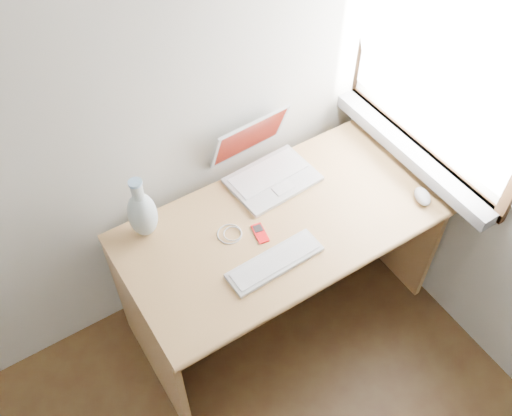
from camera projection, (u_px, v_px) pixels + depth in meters
window at (441, 56)px, 2.16m from camera, size 0.11×0.99×1.10m
desk at (270, 238)px, 2.56m from camera, size 1.35×0.68×0.72m
laptop at (267, 165)px, 2.49m from camera, size 0.39×0.33×0.25m
external_keyboard at (275, 262)px, 2.22m from camera, size 0.40×0.13×0.02m
mouse at (422, 196)px, 2.42m from camera, size 0.10×0.12×0.04m
ipod at (260, 233)px, 2.31m from camera, size 0.06×0.11×0.01m
cable_coil at (230, 234)px, 2.31m from camera, size 0.11×0.11×0.01m
remote at (242, 273)px, 2.19m from camera, size 0.05×0.08×0.01m
vase at (142, 213)px, 2.23m from camera, size 0.12×0.12×0.30m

